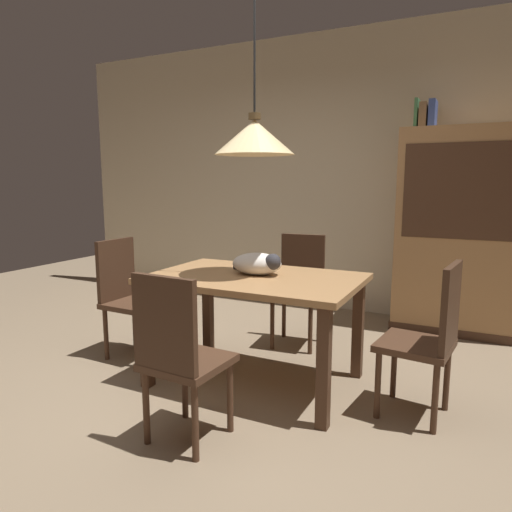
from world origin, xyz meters
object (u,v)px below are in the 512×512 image
(chair_left_side, at_px, (127,293))
(pendant_lamp, at_px, (255,137))
(cat_sleeping, at_px, (258,264))
(book_green_slim, at_px, (417,114))
(book_blue_wide, at_px, (433,114))
(hutch_bookcase, at_px, (461,236))
(chair_far_back, at_px, (299,284))
(chair_right_side, at_px, (430,334))
(book_brown_thick, at_px, (424,116))
(dining_table, at_px, (255,290))
(chair_near_front, at_px, (178,352))

(chair_left_side, distance_m, pendant_lamp, 1.61)
(cat_sleeping, distance_m, book_green_slim, 2.22)
(book_blue_wide, bearing_deg, chair_left_side, -138.47)
(hutch_bookcase, bearing_deg, book_green_slim, 179.80)
(chair_far_back, height_order, book_blue_wide, book_blue_wide)
(chair_right_side, relative_size, chair_left_side, 1.00)
(pendant_lamp, bearing_deg, hutch_bookcase, 56.35)
(hutch_bookcase, relative_size, book_brown_thick, 7.71)
(chair_right_side, bearing_deg, pendant_lamp, 179.53)
(chair_right_side, xyz_separation_m, chair_far_back, (-1.14, 0.89, 0.00))
(cat_sleeping, xyz_separation_m, pendant_lamp, (-0.01, -0.05, 0.84))
(chair_far_back, xyz_separation_m, hutch_bookcase, (1.20, 0.91, 0.38))
(book_green_slim, bearing_deg, dining_table, -112.86)
(chair_left_side, xyz_separation_m, hutch_bookcase, (2.32, 1.79, 0.38))
(cat_sleeping, bearing_deg, dining_table, -96.53)
(dining_table, distance_m, hutch_bookcase, 2.16)
(dining_table, relative_size, book_green_slim, 5.38)
(book_green_slim, bearing_deg, hutch_bookcase, -0.20)
(chair_right_side, xyz_separation_m, book_green_slim, (-0.37, 1.80, 1.47))
(chair_right_side, relative_size, book_brown_thick, 3.88)
(chair_far_back, height_order, book_green_slim, book_green_slim)
(chair_far_back, distance_m, cat_sleeping, 0.89)
(chair_far_back, bearing_deg, chair_left_side, -142.00)
(chair_near_front, distance_m, book_brown_thick, 3.15)
(hutch_bookcase, bearing_deg, pendant_lamp, -123.65)
(book_green_slim, distance_m, book_brown_thick, 0.06)
(hutch_bookcase, bearing_deg, cat_sleeping, -124.22)
(chair_near_front, relative_size, book_brown_thick, 3.88)
(chair_far_back, bearing_deg, hutch_bookcase, 37.26)
(dining_table, relative_size, hutch_bookcase, 0.76)
(dining_table, xyz_separation_m, chair_right_side, (1.13, -0.01, -0.14))
(chair_near_front, distance_m, cat_sleeping, 0.98)
(hutch_bookcase, bearing_deg, book_brown_thick, 179.77)
(chair_right_side, distance_m, book_green_slim, 2.35)
(chair_near_front, xyz_separation_m, hutch_bookcase, (1.20, 2.67, 0.38))
(dining_table, bearing_deg, book_green_slim, 67.14)
(chair_far_back, height_order, hutch_bookcase, hutch_bookcase)
(chair_near_front, distance_m, chair_left_side, 1.43)
(book_brown_thick, xyz_separation_m, book_blue_wide, (0.07, 0.00, 0.01))
(hutch_bookcase, height_order, book_blue_wide, book_blue_wide)
(chair_right_side, relative_size, cat_sleeping, 2.34)
(chair_right_side, height_order, cat_sleeping, chair_right_side)
(book_green_slim, xyz_separation_m, book_brown_thick, (0.06, 0.00, -0.02))
(chair_near_front, height_order, book_blue_wide, book_blue_wide)
(book_green_slim, bearing_deg, cat_sleeping, -113.25)
(chair_far_back, height_order, cat_sleeping, chair_far_back)
(chair_left_side, bearing_deg, dining_table, -0.13)
(cat_sleeping, relative_size, book_blue_wide, 1.66)
(chair_far_back, bearing_deg, book_green_slim, 50.13)
(chair_near_front, height_order, chair_left_side, same)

